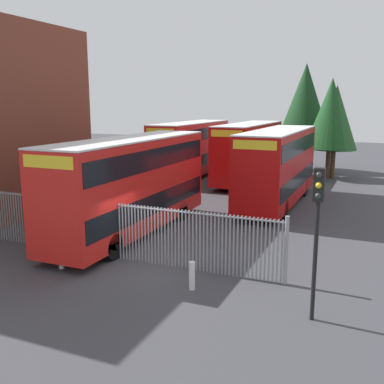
{
  "coord_description": "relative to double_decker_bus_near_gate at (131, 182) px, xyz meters",
  "views": [
    {
      "loc": [
        7.76,
        -14.12,
        5.99
      ],
      "look_at": [
        0.0,
        4.0,
        2.0
      ],
      "focal_mm": 41.71,
      "sensor_mm": 36.0,
      "label": 1
    }
  ],
  "objects": [
    {
      "name": "ground_plane",
      "position": [
        2.62,
        4.91,
        -2.42
      ],
      "size": [
        100.0,
        100.0,
        0.0
      ],
      "primitive_type": "plane",
      "color": "#3D3D42"
    },
    {
      "name": "palisade_fence",
      "position": [
        1.01,
        -3.09,
        -1.24
      ],
      "size": [
        13.54,
        0.14,
        2.35
      ],
      "color": "gray",
      "rests_on": "ground"
    },
    {
      "name": "double_decker_bus_near_gate",
      "position": [
        0.0,
        0.0,
        0.0
      ],
      "size": [
        2.54,
        10.81,
        4.42
      ],
      "color": "red",
      "rests_on": "ground"
    },
    {
      "name": "double_decker_bus_behind_fence_left",
      "position": [
        4.82,
        8.65,
        0.0
      ],
      "size": [
        2.54,
        10.81,
        4.42
      ],
      "color": "#B70C0C",
      "rests_on": "ground"
    },
    {
      "name": "double_decker_bus_behind_fence_right",
      "position": [
        1.08,
        15.54,
        0.0
      ],
      "size": [
        2.54,
        10.81,
        4.42
      ],
      "color": "#B70C0C",
      "rests_on": "ground"
    },
    {
      "name": "double_decker_bus_far_back",
      "position": [
        -3.72,
        15.52,
        0.0
      ],
      "size": [
        2.54,
        10.81,
        4.42
      ],
      "color": "red",
      "rests_on": "ground"
    },
    {
      "name": "bollard_near_left",
      "position": [
        -0.11,
        -4.88,
        -1.95
      ],
      "size": [
        0.2,
        0.2,
        0.95
      ],
      "primitive_type": "cylinder",
      "color": "silver",
      "rests_on": "ground"
    },
    {
      "name": "bollard_center_front",
      "position": [
        5.03,
        -4.73,
        -1.95
      ],
      "size": [
        0.2,
        0.2,
        0.95
      ],
      "primitive_type": "cylinder",
      "color": "silver",
      "rests_on": "ground"
    },
    {
      "name": "traffic_cone_by_gate",
      "position": [
        0.05,
        -3.79,
        -2.13
      ],
      "size": [
        0.34,
        0.34,
        0.59
      ],
      "color": "orange",
      "rests_on": "ground"
    },
    {
      "name": "traffic_cone_mid_forecourt",
      "position": [
        -1.85,
        -4.38,
        -2.13
      ],
      "size": [
        0.34,
        0.34,
        0.59
      ],
      "color": "orange",
      "rests_on": "ground"
    },
    {
      "name": "traffic_light_kerbside",
      "position": [
        8.92,
        -5.29,
        0.56
      ],
      "size": [
        0.28,
        0.33,
        4.3
      ],
      "color": "black",
      "rests_on": "ground"
    },
    {
      "name": "tree_tall_back",
      "position": [
        6.45,
        19.63,
        2.68
      ],
      "size": [
        3.82,
        3.82,
        7.85
      ],
      "color": "#4C3823",
      "rests_on": "ground"
    },
    {
      "name": "tree_short_side",
      "position": [
        6.82,
        19.7,
        2.34
      ],
      "size": [
        3.5,
        3.5,
        7.29
      ],
      "color": "#4C3823",
      "rests_on": "ground"
    },
    {
      "name": "tree_mid_row",
      "position": [
        3.82,
        23.29,
        3.58
      ],
      "size": [
        4.6,
        4.6,
        9.3
      ],
      "color": "#4C3823",
      "rests_on": "ground"
    }
  ]
}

